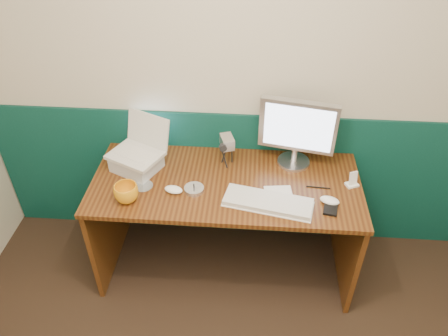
# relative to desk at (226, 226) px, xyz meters

# --- Properties ---
(back_wall) EXTENTS (3.50, 0.04, 2.50)m
(back_wall) POSITION_rel_desk_xyz_m (0.13, 0.37, 0.88)
(back_wall) COLOR beige
(back_wall) RESTS_ON ground
(wainscot) EXTENTS (3.48, 0.02, 1.00)m
(wainscot) POSITION_rel_desk_xyz_m (0.13, 0.36, 0.12)
(wainscot) COLOR #07342D
(wainscot) RESTS_ON ground
(desk) EXTENTS (1.60, 0.70, 0.75)m
(desk) POSITION_rel_desk_xyz_m (0.00, 0.00, 0.00)
(desk) COLOR #3D1C0B
(desk) RESTS_ON ground
(laptop_riser) EXTENTS (0.33, 0.31, 0.09)m
(laptop_riser) POSITION_rel_desk_xyz_m (-0.56, 0.09, 0.42)
(laptop_riser) COLOR silver
(laptop_riser) RESTS_ON desk
(laptop) EXTENTS (0.37, 0.34, 0.25)m
(laptop) POSITION_rel_desk_xyz_m (-0.56, 0.09, 0.59)
(laptop) COLOR silver
(laptop) RESTS_ON laptop_riser
(monitor) EXTENTS (0.47, 0.22, 0.46)m
(monitor) POSITION_rel_desk_xyz_m (0.41, 0.22, 0.60)
(monitor) COLOR silver
(monitor) RESTS_ON desk
(keyboard) EXTENTS (0.51, 0.26, 0.03)m
(keyboard) POSITION_rel_desk_xyz_m (0.25, -0.18, 0.39)
(keyboard) COLOR silver
(keyboard) RESTS_ON desk
(mouse_right) EXTENTS (0.12, 0.10, 0.04)m
(mouse_right) POSITION_rel_desk_xyz_m (0.59, -0.14, 0.39)
(mouse_right) COLOR white
(mouse_right) RESTS_ON desk
(mouse_left) EXTENTS (0.12, 0.09, 0.04)m
(mouse_left) POSITION_rel_desk_xyz_m (-0.29, -0.12, 0.39)
(mouse_left) COLOR white
(mouse_left) RESTS_ON desk
(mug) EXTENTS (0.17, 0.17, 0.11)m
(mug) POSITION_rel_desk_xyz_m (-0.54, -0.21, 0.43)
(mug) COLOR orange
(mug) RESTS_ON desk
(camcorder) EXTENTS (0.13, 0.16, 0.21)m
(camcorder) POSITION_rel_desk_xyz_m (-0.01, 0.18, 0.48)
(camcorder) COLOR silver
(camcorder) RESTS_ON desk
(cd_spindle) EXTENTS (0.11, 0.11, 0.02)m
(cd_spindle) POSITION_rel_desk_xyz_m (-0.18, -0.09, 0.39)
(cd_spindle) COLOR silver
(cd_spindle) RESTS_ON desk
(cd_loose_a) EXTENTS (0.11, 0.11, 0.00)m
(cd_loose_a) POSITION_rel_desk_xyz_m (-0.48, -0.08, 0.38)
(cd_loose_a) COLOR silver
(cd_loose_a) RESTS_ON desk
(pen) EXTENTS (0.14, 0.02, 0.01)m
(pen) POSITION_rel_desk_xyz_m (0.54, -0.01, 0.38)
(pen) COLOR black
(pen) RESTS_ON desk
(papers) EXTENTS (0.17, 0.12, 0.00)m
(papers) POSITION_rel_desk_xyz_m (0.31, -0.07, 0.38)
(papers) COLOR white
(papers) RESTS_ON desk
(dock) EXTENTS (0.09, 0.08, 0.01)m
(dock) POSITION_rel_desk_xyz_m (0.74, 0.02, 0.38)
(dock) COLOR white
(dock) RESTS_ON desk
(music_player) EXTENTS (0.05, 0.04, 0.08)m
(music_player) POSITION_rel_desk_xyz_m (0.74, 0.02, 0.43)
(music_player) COLOR white
(music_player) RESTS_ON dock
(pda) EXTENTS (0.10, 0.14, 0.01)m
(pda) POSITION_rel_desk_xyz_m (0.59, -0.19, 0.38)
(pda) COLOR black
(pda) RESTS_ON desk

